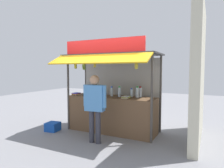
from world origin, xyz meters
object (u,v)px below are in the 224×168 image
at_px(banana_bunch_inner_left, 84,67).
at_px(magazine_stack_left, 126,97).
at_px(water_bottle_front_right, 137,92).
at_px(magazine_stack_back_right, 76,94).
at_px(water_bottle_back_left, 119,92).
at_px(water_bottle_far_left, 112,92).
at_px(banana_bunch_leftmost, 136,66).
at_px(water_bottle_front_left, 132,93).
at_px(banana_bunch_inner_right, 95,65).
at_px(banana_bunch_rightmost, 76,66).
at_px(water_bottle_rear_center, 140,92).
at_px(plastic_crate, 53,127).
at_px(water_bottle_right, 88,91).
at_px(vendor_person, 95,102).

bearing_deg(banana_bunch_inner_left, magazine_stack_left, 17.74).
height_order(water_bottle_front_right, magazine_stack_back_right, water_bottle_front_right).
relative_size(water_bottle_front_right, magazine_stack_left, 1.04).
relative_size(water_bottle_front_right, water_bottle_back_left, 1.04).
distance_m(water_bottle_far_left, banana_bunch_leftmost, 1.26).
xyz_separation_m(water_bottle_front_right, water_bottle_front_left, (-0.17, 0.02, -0.03)).
distance_m(water_bottle_back_left, banana_bunch_inner_right, 1.02).
bearing_deg(water_bottle_front_left, magazine_stack_left, -104.62).
bearing_deg(water_bottle_far_left, banana_bunch_rightmost, -148.08).
xyz_separation_m(water_bottle_back_left, magazine_stack_left, (0.27, -0.18, -0.11)).
distance_m(banana_bunch_inner_left, banana_bunch_inner_right, 0.34).
bearing_deg(water_bottle_rear_center, water_bottle_far_left, -167.74).
bearing_deg(water_bottle_front_left, banana_bunch_inner_left, -152.50).
distance_m(water_bottle_front_left, plastic_crate, 2.44).
height_order(magazine_stack_back_right, plastic_crate, magazine_stack_back_right).
xyz_separation_m(magazine_stack_left, banana_bunch_inner_left, (-1.07, -0.34, 0.79)).
bearing_deg(water_bottle_back_left, water_bottle_front_right, 5.85).
xyz_separation_m(water_bottle_right, banana_bunch_inner_left, (0.27, -0.57, 0.70)).
distance_m(magazine_stack_left, plastic_crate, 2.27).
distance_m(banana_bunch_leftmost, banana_bunch_inner_left, 1.48).
height_order(water_bottle_front_left, water_bottle_right, water_bottle_right).
xyz_separation_m(water_bottle_right, magazine_stack_back_right, (-0.26, -0.21, -0.09)).
height_order(water_bottle_rear_center, banana_bunch_rightmost, banana_bunch_rightmost).
bearing_deg(water_bottle_front_left, banana_bunch_leftmost, -60.08).
xyz_separation_m(water_bottle_front_right, banana_bunch_inner_right, (-0.97, -0.57, 0.73)).
height_order(water_bottle_back_left, banana_bunch_inner_right, banana_bunch_inner_right).
relative_size(water_bottle_right, plastic_crate, 0.73).
xyz_separation_m(water_bottle_far_left, water_bottle_rear_center, (0.79, 0.17, 0.01)).
bearing_deg(banana_bunch_inner_right, vendor_person, -59.09).
distance_m(water_bottle_far_left, banana_bunch_inner_right, 0.93).
relative_size(magazine_stack_left, banana_bunch_inner_right, 1.28).
distance_m(water_bottle_front_right, water_bottle_rear_center, 0.13).
height_order(water_bottle_rear_center, banana_bunch_inner_right, banana_bunch_inner_right).
height_order(water_bottle_back_left, plastic_crate, water_bottle_back_left).
relative_size(water_bottle_front_left, water_bottle_far_left, 0.88).
height_order(magazine_stack_left, banana_bunch_rightmost, banana_bunch_rightmost).
distance_m(water_bottle_rear_center, magazine_stack_back_right, 1.91).
distance_m(water_bottle_far_left, water_bottle_right, 0.84).
height_order(water_bottle_far_left, water_bottle_right, water_bottle_far_left).
distance_m(banana_bunch_inner_left, plastic_crate, 1.95).
xyz_separation_m(water_bottle_rear_center, vendor_person, (-0.73, -1.17, -0.16)).
distance_m(banana_bunch_leftmost, plastic_crate, 2.96).
bearing_deg(magazine_stack_back_right, banana_bunch_inner_left, -33.85).
xyz_separation_m(banana_bunch_inner_left, vendor_person, (0.63, -0.48, -0.84)).
bearing_deg(vendor_person, water_bottle_right, -55.67).
bearing_deg(water_bottle_rear_center, magazine_stack_back_right, -169.70).
relative_size(magazine_stack_back_right, banana_bunch_inner_right, 1.08).
bearing_deg(water_bottle_back_left, vendor_person, -100.34).
bearing_deg(water_bottle_front_left, banana_bunch_rightmost, -157.20).
bearing_deg(water_bottle_far_left, plastic_crate, -153.45).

